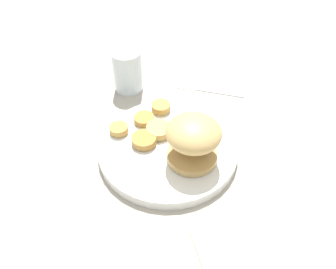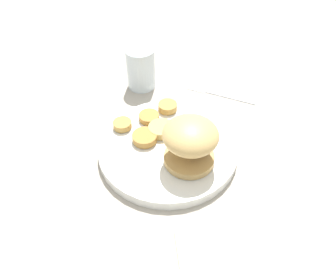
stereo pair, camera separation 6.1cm
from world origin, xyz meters
The scene contains 12 objects.
ground_plane centered at (0.00, 0.00, 0.00)m, with size 4.00×4.00×0.00m, color #B2A899.
dinner_plate centered at (0.00, 0.00, 0.01)m, with size 0.27×0.27×0.02m.
sandwich centered at (-0.01, -0.05, 0.07)m, with size 0.10×0.10×0.09m.
potato_round_0 centered at (-0.01, 0.10, 0.03)m, with size 0.04×0.04×0.01m, color tan.
potato_round_1 centered at (0.04, 0.07, 0.03)m, with size 0.04×0.04×0.01m, color #BC8942.
potato_round_2 centered at (0.04, 0.00, 0.03)m, with size 0.04×0.04×0.01m, color #BC8942.
potato_round_3 centered at (-0.02, 0.04, 0.03)m, with size 0.05×0.05×0.01m, color #BC8942.
potato_round_4 centered at (0.09, 0.06, 0.03)m, with size 0.04×0.04×0.01m, color tan.
potato_round_5 centered at (0.02, 0.03, 0.03)m, with size 0.05×0.05×0.02m, color #DBB766.
fork centered at (0.22, 0.00, 0.00)m, with size 0.05×0.17×0.00m.
drinking_glass centered at (0.15, 0.17, 0.05)m, with size 0.07×0.07×0.10m.
napkin centered at (-0.16, -0.16, 0.00)m, with size 0.10×0.07×0.01m, color beige.
Camera 2 is at (-0.37, -0.24, 0.48)m, focal length 35.00 mm.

